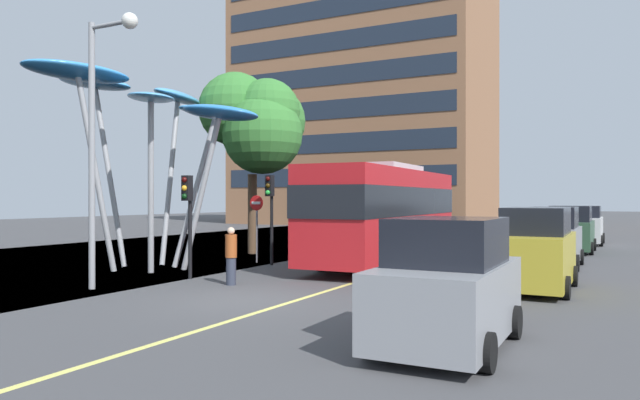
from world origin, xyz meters
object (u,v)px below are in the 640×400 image
at_px(car_parked_near, 448,287).
at_px(pedestrian, 231,256).
at_px(car_parked_mid, 536,251).
at_px(traffic_light_island_mid, 312,199).
at_px(no_entry_sign, 257,218).
at_px(red_bus, 386,210).
at_px(traffic_light_kerb_far, 270,200).
at_px(traffic_light_kerb_near, 188,204).
at_px(street_lamp, 102,116).
at_px(leaf_sculpture, 152,105).
at_px(car_parked_far, 554,239).
at_px(car_far_side, 584,226).
at_px(car_side_street, 571,230).

xyz_separation_m(car_parked_near, pedestrian, (-7.65, 4.29, -0.17)).
distance_m(car_parked_mid, pedestrian, 8.70).
bearing_deg(traffic_light_island_mid, no_entry_sign, -96.65).
xyz_separation_m(red_bus, traffic_light_kerb_far, (-3.78, -2.42, 0.38)).
bearing_deg(pedestrian, traffic_light_kerb_near, 168.65).
bearing_deg(car_parked_mid, car_parked_near, -93.80).
relative_size(traffic_light_kerb_near, street_lamp, 0.43).
distance_m(leaf_sculpture, pedestrian, 7.64).
relative_size(traffic_light_island_mid, car_parked_far, 0.91).
bearing_deg(no_entry_sign, street_lamp, -89.47).
relative_size(car_parked_far, car_far_side, 0.97).
bearing_deg(car_parked_far, traffic_light_kerb_near, -137.80).
bearing_deg(traffic_light_island_mid, car_parked_near, -53.86).
xyz_separation_m(traffic_light_island_mid, car_parked_far, (10.21, 0.11, -1.50)).
bearing_deg(pedestrian, car_parked_mid, 20.73).
xyz_separation_m(car_parked_mid, car_side_street, (-0.12, 13.28, -0.04)).
relative_size(traffic_light_kerb_near, car_side_street, 0.78).
distance_m(traffic_light_kerb_far, car_side_street, 15.10).
xyz_separation_m(leaf_sculpture, car_far_side, (13.47, 19.63, -5.00)).
bearing_deg(leaf_sculpture, traffic_light_island_mid, 67.47).
bearing_deg(traffic_light_kerb_near, car_side_street, 58.02).
bearing_deg(no_entry_sign, car_parked_far, 20.25).
bearing_deg(street_lamp, traffic_light_island_mid, 88.18).
bearing_deg(red_bus, car_parked_far, 19.19).
xyz_separation_m(pedestrian, no_entry_sign, (-2.70, 5.45, 0.92)).
relative_size(traffic_light_kerb_near, traffic_light_island_mid, 0.94).
bearing_deg(leaf_sculpture, no_entry_sign, 52.45).
bearing_deg(pedestrian, traffic_light_kerb_far, 109.40).
relative_size(traffic_light_kerb_near, pedestrian, 1.92).
height_order(red_bus, no_entry_sign, red_bus).
bearing_deg(car_parked_near, car_side_street, 88.99).
height_order(car_parked_near, car_side_street, car_parked_near).
bearing_deg(car_parked_far, car_parked_mid, -88.38).
distance_m(red_bus, traffic_light_kerb_far, 4.50).
bearing_deg(traffic_light_island_mid, car_parked_far, 0.60).
xyz_separation_m(car_parked_mid, car_far_side, (0.15, 18.78, -0.06)).
xyz_separation_m(car_side_street, street_lamp, (-10.64, -18.80, 3.82)).
height_order(car_far_side, street_lamp, street_lamp).
distance_m(red_bus, car_parked_near, 12.94).
bearing_deg(red_bus, no_entry_sign, -158.44).
relative_size(red_bus, no_entry_sign, 4.22).
distance_m(leaf_sculpture, traffic_light_kerb_far, 5.61).
bearing_deg(car_parked_near, leaf_sculpture, 153.09).
distance_m(car_parked_near, car_parked_mid, 7.38).
bearing_deg(car_parked_near, traffic_light_kerb_far, 135.55).
height_order(leaf_sculpture, street_lamp, street_lamp).
distance_m(traffic_light_kerb_far, street_lamp, 7.77).
bearing_deg(traffic_light_island_mid, street_lamp, -91.82).
xyz_separation_m(red_bus, leaf_sculpture, (-7.23, -5.10, 3.90)).
xyz_separation_m(leaf_sculpture, car_parked_near, (12.83, -6.51, -4.99)).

